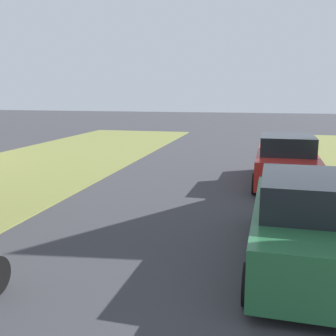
% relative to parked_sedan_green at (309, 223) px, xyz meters
% --- Properties ---
extents(parked_sedan_green, '(2.03, 4.44, 1.57)m').
position_rel_parked_sedan_green_xyz_m(parked_sedan_green, '(0.00, 0.00, 0.00)').
color(parked_sedan_green, '#28663D').
rests_on(parked_sedan_green, ground).
extents(parked_sedan_red, '(2.03, 4.44, 1.57)m').
position_rel_parked_sedan_green_xyz_m(parked_sedan_red, '(-0.05, 6.22, 0.00)').
color(parked_sedan_red, red).
rests_on(parked_sedan_red, ground).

